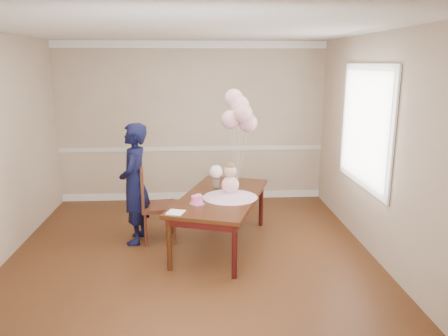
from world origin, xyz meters
The scene contains 49 objects.
floor centered at (0.00, 0.00, 0.00)m, with size 4.50×5.00×0.00m, color #381D0E.
ceiling centered at (0.00, 0.00, 2.70)m, with size 4.50×5.00×0.02m, color white.
wall_back centered at (0.00, 2.50, 1.35)m, with size 4.50×0.02×2.70m, color tan.
wall_front centered at (0.00, -2.50, 1.35)m, with size 4.50×0.02×2.70m, color tan.
wall_right centered at (2.25, 0.00, 1.35)m, with size 0.02×5.00×2.70m, color tan.
chair_rail_trim centered at (0.00, 2.49, 0.90)m, with size 4.50×0.02×0.07m, color silver.
crown_molding centered at (0.00, 2.49, 2.63)m, with size 4.50×0.02×0.12m, color white.
baseboard_trim centered at (0.00, 2.49, 0.06)m, with size 4.50×0.02×0.12m, color white.
window_frame centered at (2.23, 0.50, 1.55)m, with size 0.02×1.66×1.56m, color white.
window_blinds centered at (2.21, 0.50, 1.55)m, with size 0.01×1.50×1.40m, color silver.
dining_table_top centered at (0.38, 0.46, 0.66)m, with size 0.91×1.83×0.05m, color black.
table_apron centered at (0.38, 0.46, 0.59)m, with size 0.82×1.74×0.09m, color black.
table_leg_fl centered at (-0.25, -0.22, 0.32)m, with size 0.06×0.06×0.64m, color black.
table_leg_fr centered at (0.48, -0.46, 0.32)m, with size 0.06×0.06×0.64m, color black.
table_leg_bl centered at (0.28, 1.38, 0.32)m, with size 0.06×0.06×0.64m, color black.
table_leg_br centered at (1.01, 1.14, 0.32)m, with size 0.06×0.06×0.64m, color black.
baby_skirt centered at (0.49, 0.37, 0.73)m, with size 0.69×0.69×0.09m, color #D69EC0.
baby_torso centered at (0.49, 0.37, 0.85)m, with size 0.22×0.22×0.22m, color #F89CCC.
baby_head centered at (0.49, 0.37, 1.02)m, with size 0.16×0.16×0.16m, color #D6B094.
baby_hair centered at (0.49, 0.37, 1.08)m, with size 0.11×0.11×0.11m, color brown.
cake_platter centered at (0.08, 0.13, 0.69)m, with size 0.20×0.20×0.01m, color silver.
birthday_cake centered at (0.08, 0.13, 0.74)m, with size 0.14×0.14×0.09m, color #EE4B9D.
cake_flower_a centered at (0.08, 0.13, 0.80)m, with size 0.03×0.03×0.03m, color white.
cake_flower_b centered at (0.11, 0.14, 0.80)m, with size 0.03×0.03×0.03m, color white.
rose_vase_near centered at (0.34, 0.76, 0.76)m, with size 0.09×0.09×0.15m, color silver.
roses_near centered at (0.34, 0.76, 0.92)m, with size 0.17×0.17×0.17m, color #FFD5DD.
napkin centered at (-0.17, -0.18, 0.69)m, with size 0.18×0.18×0.01m, color white.
balloon_weight centered at (0.62, 0.91, 0.69)m, with size 0.04×0.04×0.02m, color silver.
balloon_a centered at (0.54, 0.94, 1.60)m, with size 0.26×0.26×0.26m, color #F7AFCB.
balloon_b centered at (0.70, 0.84, 1.69)m, with size 0.26×0.26×0.26m, color #EDA7B4.
balloon_c centered at (0.67, 0.99, 1.78)m, with size 0.26×0.26×0.26m, color #FFB4CD.
balloon_d centered at (0.59, 1.04, 1.87)m, with size 0.26×0.26×0.26m, color #FFB4D7.
balloon_e centered at (0.78, 0.94, 1.55)m, with size 0.26×0.26×0.26m, color #DB9BB8.
balloon_ribbon_a centered at (0.58, 0.92, 1.08)m, with size 0.00×0.00×0.77m, color silver.
balloon_ribbon_b centered at (0.66, 0.87, 1.12)m, with size 0.00×0.00×0.86m, color white.
balloon_ribbon_c centered at (0.65, 0.95, 1.17)m, with size 0.00×0.00×0.95m, color white.
balloon_ribbon_d centered at (0.61, 0.97, 1.21)m, with size 0.00×0.00×1.04m, color white.
balloon_ribbon_e centered at (0.70, 0.92, 1.06)m, with size 0.00×0.00×0.72m, color white.
dining_chair_seat centered at (-0.44, 0.69, 0.47)m, with size 0.46×0.46×0.05m, color #3A190F.
chair_leg_fl centered at (-0.60, 0.48, 0.22)m, with size 0.04×0.04×0.45m, color #3A160F.
chair_leg_fr centered at (-0.23, 0.54, 0.22)m, with size 0.04×0.04×0.45m, color #3E1D11.
chair_leg_bl centered at (-0.65, 0.85, 0.22)m, with size 0.04×0.04×0.45m, color #3B2010.
chair_leg_br centered at (-0.28, 0.91, 0.22)m, with size 0.04×0.04×0.45m, color #331D0E.
chair_back_post_l centered at (-0.62, 0.48, 0.77)m, with size 0.04×0.04×0.59m, color #3C1C10.
chair_back_post_r centered at (-0.67, 0.85, 0.77)m, with size 0.04×0.04×0.59m, color #371C0F.
chair_slat_low centered at (-0.65, 0.66, 0.65)m, with size 0.03×0.42×0.05m, color #3C1A10.
chair_slat_mid centered at (-0.65, 0.66, 0.81)m, with size 0.03×0.42×0.05m, color #3C1E10.
chair_slat_top centered at (-0.65, 0.66, 0.98)m, with size 0.03×0.42×0.05m, color #31190D.
woman centered at (-0.74, 0.67, 0.80)m, with size 0.58×0.39×1.60m, color black.
Camera 1 is at (0.08, -4.89, 2.34)m, focal length 35.00 mm.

